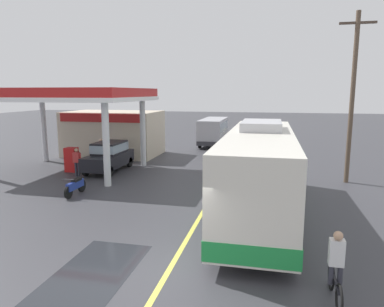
# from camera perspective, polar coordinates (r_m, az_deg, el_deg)

# --- Properties ---
(ground) EXTENTS (120.00, 120.00, 0.00)m
(ground) POSITION_cam_1_polar(r_m,az_deg,el_deg) (28.99, 7.21, 0.06)
(ground) COLOR #38383D
(lane_divider_stripe) EXTENTS (0.16, 50.00, 0.01)m
(lane_divider_stripe) POSITION_cam_1_polar(r_m,az_deg,el_deg) (24.10, 6.08, -1.90)
(lane_divider_stripe) COLOR #D8CC4C
(lane_divider_stripe) RESTS_ON ground
(wet_puddle_patch) EXTENTS (2.04, 4.32, 0.01)m
(wet_puddle_patch) POSITION_cam_1_polar(r_m,az_deg,el_deg) (10.43, -16.06, -18.40)
(wet_puddle_patch) COLOR #26282D
(wet_puddle_patch) RESTS_ON ground
(coach_bus_main) EXTENTS (2.60, 11.04, 3.69)m
(coach_bus_main) POSITION_cam_1_polar(r_m,az_deg,el_deg) (14.39, 10.75, -3.01)
(coach_bus_main) COLOR silver
(coach_bus_main) RESTS_ON ground
(gas_station_roadside) EXTENTS (9.10, 11.95, 5.10)m
(gas_station_roadside) POSITION_cam_1_polar(r_m,az_deg,el_deg) (26.61, -14.29, 4.67)
(gas_station_roadside) COLOR #B21E1E
(gas_station_roadside) RESTS_ON ground
(car_at_pump) EXTENTS (1.70, 4.20, 1.82)m
(car_at_pump) POSITION_cam_1_polar(r_m,az_deg,el_deg) (22.72, -13.16, -0.22)
(car_at_pump) COLOR black
(car_at_pump) RESTS_ON ground
(minibus_opposing_lane) EXTENTS (2.04, 6.13, 2.44)m
(minibus_opposing_lane) POSITION_cam_1_polar(r_m,az_deg,el_deg) (33.05, 3.45, 3.89)
(minibus_opposing_lane) COLOR #A5A5AD
(minibus_opposing_lane) RESTS_ON ground
(cyclist_on_shoulder) EXTENTS (0.34, 1.82, 1.72)m
(cyclist_on_shoulder) POSITION_cam_1_polar(r_m,az_deg,el_deg) (9.36, 22.07, -16.83)
(cyclist_on_shoulder) COLOR black
(cyclist_on_shoulder) RESTS_ON ground
(motorcycle_parked_forecourt) EXTENTS (0.55, 1.80, 0.92)m
(motorcycle_parked_forecourt) POSITION_cam_1_polar(r_m,az_deg,el_deg) (17.94, -18.20, -4.97)
(motorcycle_parked_forecourt) COLOR black
(motorcycle_parked_forecourt) RESTS_ON ground
(pedestrian_near_pump) EXTENTS (0.55, 0.22, 1.66)m
(pedestrian_near_pump) POSITION_cam_1_polar(r_m,az_deg,el_deg) (25.55, -14.38, 0.63)
(pedestrian_near_pump) COLOR #33333F
(pedestrian_near_pump) RESTS_ON ground
(pedestrian_by_shop) EXTENTS (0.55, 0.22, 1.66)m
(pedestrian_by_shop) POSITION_cam_1_polar(r_m,az_deg,el_deg) (21.81, -17.97, -1.07)
(pedestrian_by_shop) COLOR #33333F
(pedestrian_by_shop) RESTS_ON ground
(car_trailing_behind_bus) EXTENTS (1.70, 4.20, 1.82)m
(car_trailing_behind_bus) POSITION_cam_1_polar(r_m,az_deg,el_deg) (31.03, 10.95, 2.49)
(car_trailing_behind_bus) COLOR #B2B2B7
(car_trailing_behind_bus) RESTS_ON ground
(utility_pole_roadside) EXTENTS (1.80, 0.24, 8.95)m
(utility_pole_roadside) POSITION_cam_1_polar(r_m,az_deg,el_deg) (20.73, 24.32, 8.38)
(utility_pole_roadside) COLOR brown
(utility_pole_roadside) RESTS_ON ground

